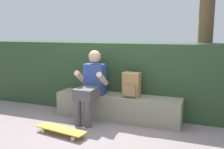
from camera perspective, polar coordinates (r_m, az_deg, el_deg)
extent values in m
plane|color=gray|center=(3.98, -0.63, -11.88)|extent=(24.00, 24.00, 0.00)
cube|color=gray|center=(4.25, 1.27, -7.49)|extent=(2.14, 0.45, 0.42)
cube|color=#2D4793|center=(4.22, -3.97, -1.04)|extent=(0.34, 0.22, 0.52)
sphere|color=#D8AD84|center=(4.16, -4.03, 4.17)|extent=(0.21, 0.21, 0.21)
cube|color=#4C4C51|center=(3.98, -5.83, -4.28)|extent=(0.32, 0.40, 0.17)
cylinder|color=#4C4C51|center=(3.98, -7.92, -8.77)|extent=(0.11, 0.11, 0.42)
cylinder|color=#4C4C51|center=(3.90, -5.57, -9.11)|extent=(0.11, 0.11, 0.42)
cylinder|color=#D8AD84|center=(4.18, -7.28, -0.65)|extent=(0.09, 0.33, 0.27)
cylinder|color=#D8AD84|center=(4.00, -2.23, -1.02)|extent=(0.09, 0.33, 0.27)
cube|color=gold|center=(3.72, -11.77, -12.30)|extent=(0.82, 0.32, 0.02)
cylinder|color=silver|center=(3.63, -7.53, -13.68)|extent=(0.06, 0.04, 0.05)
cylinder|color=silver|center=(3.52, -9.05, -14.47)|extent=(0.06, 0.04, 0.05)
cylinder|color=silver|center=(3.97, -14.10, -11.80)|extent=(0.06, 0.04, 0.05)
cylinder|color=silver|center=(3.88, -15.67, -12.43)|extent=(0.06, 0.04, 0.05)
cube|color=#A37A47|center=(4.07, 4.55, -2.30)|extent=(0.28, 0.18, 0.40)
cube|color=#91724D|center=(3.98, 4.06, -3.75)|extent=(0.20, 0.05, 0.18)
cube|color=#2B4428|center=(4.69, 3.74, -0.47)|extent=(5.99, 0.79, 1.28)
cylinder|color=brown|center=(4.84, 20.84, 8.93)|extent=(0.26, 0.26, 2.91)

